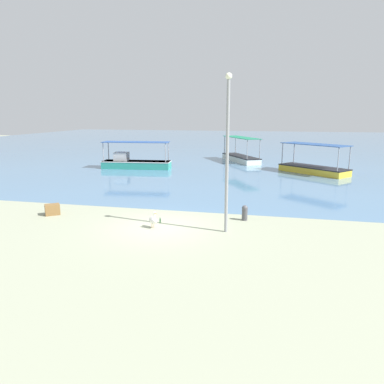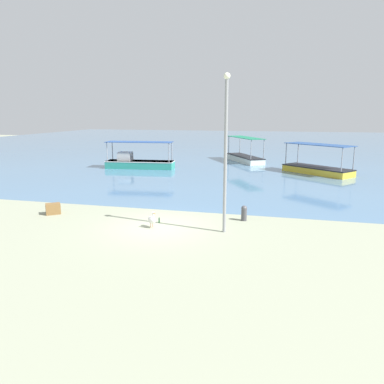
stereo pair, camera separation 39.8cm
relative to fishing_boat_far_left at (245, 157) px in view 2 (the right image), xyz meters
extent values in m
plane|color=#999F84|center=(-1.27, -24.34, -0.50)|extent=(120.00, 120.00, 0.00)
cube|color=#537A9F|center=(-1.27, 23.66, -0.50)|extent=(110.00, 90.00, 0.00)
cube|color=white|center=(0.00, 0.00, -0.19)|extent=(4.62, 6.42, 0.62)
cube|color=black|center=(0.00, 0.00, 0.08)|extent=(4.68, 6.48, 0.08)
cylinder|color=#99999E|center=(2.08, -2.25, 1.08)|extent=(0.08, 0.08, 1.91)
cylinder|color=#99999E|center=(0.90, -2.93, 1.08)|extent=(0.08, 0.08, 1.91)
cylinder|color=#99999E|center=(-0.90, 2.93, 1.08)|extent=(0.08, 0.08, 1.91)
cylinder|color=#99999E|center=(-2.08, 2.25, 1.08)|extent=(0.08, 0.08, 1.91)
cube|color=#1C7554|center=(0.00, 0.00, 2.06)|extent=(4.61, 6.30, 0.05)
cube|color=teal|center=(-9.01, -7.23, -0.15)|extent=(6.47, 2.27, 0.71)
cube|color=silver|center=(-9.01, -7.23, 0.16)|extent=(6.51, 2.32, 0.08)
cylinder|color=#99999E|center=(-6.18, -6.24, 1.07)|extent=(0.08, 0.08, 1.73)
cylinder|color=#99999E|center=(-6.04, -7.64, 1.07)|extent=(0.08, 0.08, 1.73)
cylinder|color=#99999E|center=(-11.98, -6.82, 1.07)|extent=(0.08, 0.08, 1.73)
cylinder|color=#99999E|center=(-11.84, -8.22, 1.07)|extent=(0.08, 0.08, 1.73)
cube|color=#2B4D8E|center=(-9.01, -7.23, 1.96)|extent=(6.28, 2.35, 0.05)
cube|color=silver|center=(-10.43, -7.37, 0.60)|extent=(1.34, 1.27, 0.80)
cube|color=gold|center=(6.89, -6.55, -0.20)|extent=(5.85, 5.28, 0.59)
cube|color=black|center=(6.89, -6.55, 0.05)|extent=(5.91, 5.34, 0.08)
cylinder|color=#99999E|center=(4.23, -5.47, 1.03)|extent=(0.08, 0.08, 1.87)
cylinder|color=#99999E|center=(5.30, -4.16, 1.03)|extent=(0.08, 0.08, 1.87)
cylinder|color=#99999E|center=(8.47, -8.94, 1.03)|extent=(0.08, 0.08, 1.87)
cylinder|color=#99999E|center=(9.54, -7.63, 1.03)|extent=(0.08, 0.08, 1.87)
cube|color=navy|center=(6.89, -6.55, 1.99)|extent=(5.76, 5.23, 0.05)
cylinder|color=#E0997A|center=(-1.52, -24.44, -0.39)|extent=(0.03, 0.03, 0.22)
cylinder|color=#E0997A|center=(-1.59, -24.51, -0.39)|extent=(0.03, 0.03, 0.22)
ellipsoid|color=white|center=(-1.53, -24.49, -0.15)|extent=(0.60, 0.59, 0.32)
ellipsoid|color=white|center=(-1.72, -24.32, -0.13)|extent=(0.20, 0.20, 0.10)
cylinder|color=white|center=(-1.42, -24.60, 0.08)|extent=(0.07, 0.07, 0.26)
sphere|color=white|center=(-1.42, -24.60, 0.24)|extent=(0.11, 0.11, 0.11)
cone|color=#E5933F|center=(-1.30, -24.71, 0.23)|extent=(0.25, 0.25, 0.06)
cylinder|color=gray|center=(1.75, -24.32, 2.72)|extent=(0.14, 0.14, 6.44)
sphere|color=#EAEACC|center=(1.75, -24.32, 6.05)|extent=(0.28, 0.28, 0.28)
cylinder|color=#47474C|center=(2.39, -22.33, -0.22)|extent=(0.27, 0.27, 0.57)
sphere|color=#4C4C51|center=(2.39, -22.33, 0.10)|extent=(0.29, 0.29, 0.29)
cube|color=brown|center=(-7.27, -23.52, -0.23)|extent=(0.86, 0.83, 0.55)
cylinder|color=#3F7F4C|center=(-1.47, -23.67, -0.40)|extent=(0.07, 0.07, 0.20)
cylinder|color=#3F7F4C|center=(-1.47, -23.67, -0.27)|extent=(0.03, 0.03, 0.07)
camera|label=1|loc=(3.81, -39.93, 4.60)|focal=35.00mm
camera|label=2|loc=(4.19, -39.84, 4.60)|focal=35.00mm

